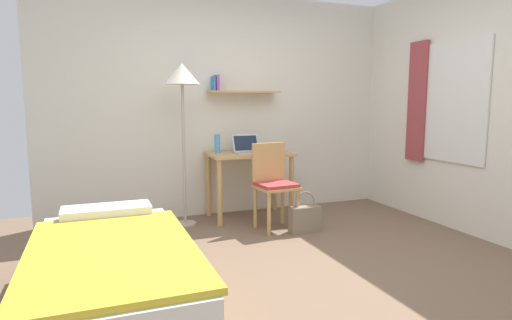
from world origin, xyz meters
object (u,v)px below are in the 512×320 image
water_bottle (217,144)px  handbag (305,218)px  desk (249,166)px  bed (113,278)px  standing_lamp (182,84)px  desk_chair (274,181)px  book_stack (274,148)px  laptop (247,148)px

water_bottle → handbag: water_bottle is taller
water_bottle → handbag: bearing=-49.9°
desk → handbag: (0.34, -0.76, -0.47)m
bed → desk: 2.51m
standing_lamp → water_bottle: standing_lamp is taller
bed → water_bottle: 2.41m
handbag → standing_lamp: bearing=148.0°
desk_chair → water_bottle: water_bottle is taller
desk_chair → book_stack: desk_chair is taller
desk → water_bottle: size_ratio=4.38×
water_bottle → desk_chair: bearing=-52.1°
desk_chair → handbag: 0.51m
bed → laptop: (1.59, 1.91, 0.58)m
standing_lamp → handbag: size_ratio=4.07×
standing_lamp → handbag: 1.92m
desk_chair → standing_lamp: bearing=152.8°
bed → water_bottle: (1.25, 1.96, 0.63)m
bed → laptop: laptop is taller
laptop → water_bottle: 0.35m
desk_chair → handbag: (0.25, -0.25, -0.36)m
laptop → book_stack: laptop is taller
book_stack → handbag: (0.05, -0.70, -0.66)m
standing_lamp → laptop: bearing=6.5°
standing_lamp → water_bottle: size_ratio=8.02×
bed → standing_lamp: 2.39m
laptop → water_bottle: water_bottle is taller
desk → handbag: 0.95m
standing_lamp → laptop: size_ratio=5.52×
laptop → bed: bearing=-129.9°
desk → bed: bearing=-130.6°
bed → desk: (1.62, 1.89, 0.37)m
book_stack → standing_lamp: bearing=-180.0°
desk → book_stack: size_ratio=4.02×
desk_chair → water_bottle: (-0.45, 0.58, 0.36)m
standing_lamp → handbag: (1.12, -0.70, -1.39)m
bed → handbag: bearing=29.9°
laptop → book_stack: (0.31, -0.09, -0.01)m
standing_lamp → handbag: bearing=-32.0°
book_stack → handbag: book_stack is taller
standing_lamp → book_stack: standing_lamp is taller
desk_chair → standing_lamp: size_ratio=0.52×
desk_chair → standing_lamp: (-0.87, 0.45, 1.03)m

